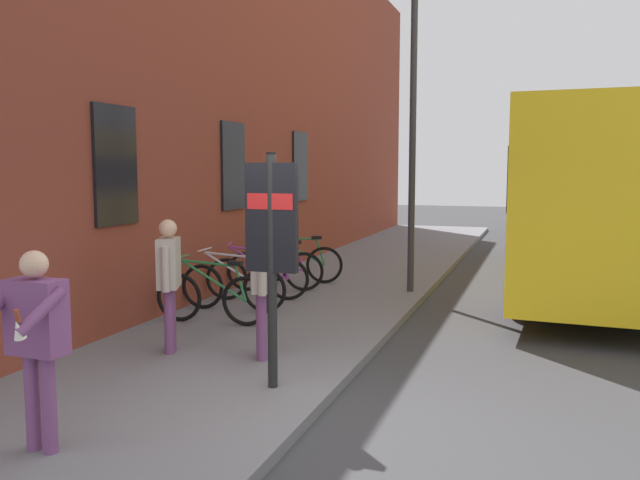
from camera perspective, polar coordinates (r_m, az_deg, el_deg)
The scene contains 14 objects.
ground at distance 11.72m, azimuth 13.86°, elevation -5.54°, with size 60.00×60.00×0.00m, color #38383A.
sidewalk_pavement at distance 14.13m, azimuth 3.42°, elevation -3.10°, with size 24.00×3.50×0.12m, color slate.
station_facade at distance 15.64m, azimuth -2.91°, elevation 12.76°, with size 22.00×0.65×8.26m.
bicycle_beside_lamp at distance 9.60m, azimuth -9.36°, elevation -4.94°, with size 0.48×1.77×0.97m.
bicycle_mid_rack at distance 10.43m, azimuth -7.54°, elevation -4.02°, with size 0.48×1.77×0.97m.
bicycle_under_window at distance 11.22m, azimuth -5.43°, elevation -3.26°, with size 0.66×1.71×0.97m.
bicycle_by_door at distance 12.02m, azimuth -3.86°, elevation -2.61°, with size 0.68×1.70×0.97m.
bicycle_end_of_row at distance 12.82m, azimuth -1.92°, elevation -2.04°, with size 0.61×1.73×0.97m.
transit_info_sign at distance 6.59m, azimuth -4.23°, elevation 0.64°, with size 0.10×0.55×2.40m.
city_bus at distance 14.20m, azimuth 23.14°, elevation 3.99°, with size 10.61×3.03×3.35m.
pedestrian_crossing_street at distance 8.15m, azimuth -13.02°, elevation -2.70°, with size 0.58×0.40×1.63m.
pedestrian_by_facade at distance 7.70m, azimuth -5.18°, elevation -2.99°, with size 0.57×0.42×1.65m.
tourist_with_hotdogs at distance 5.59m, azimuth -23.57°, elevation -7.14°, with size 0.55×0.62×1.61m.
street_lamp at distance 11.99m, azimuth 8.11°, elevation 11.53°, with size 0.28×0.28×5.72m.
Camera 1 is at (-5.44, -1.96, 2.37)m, focal length 36.75 mm.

